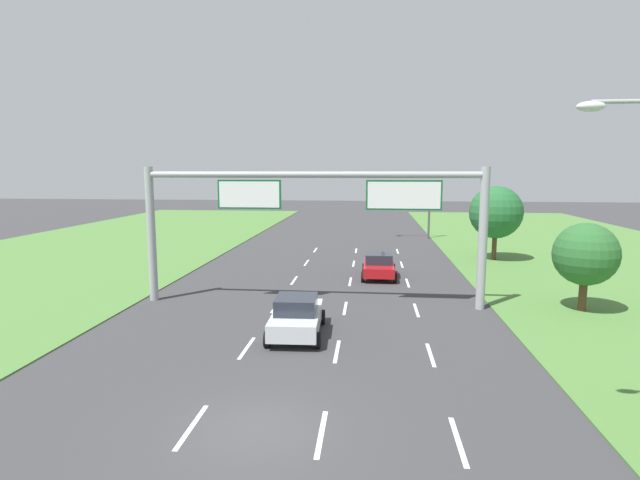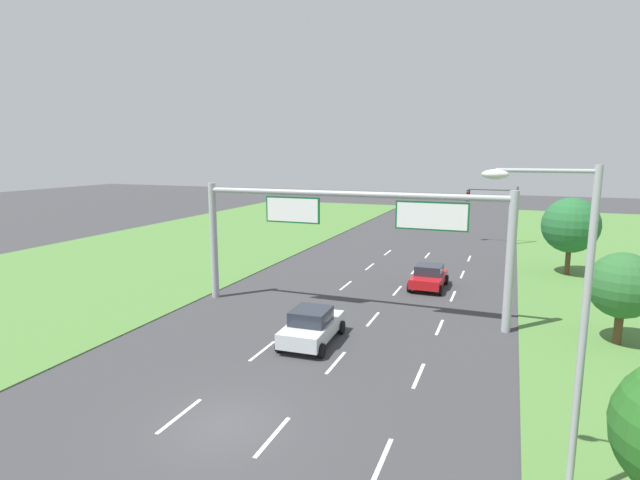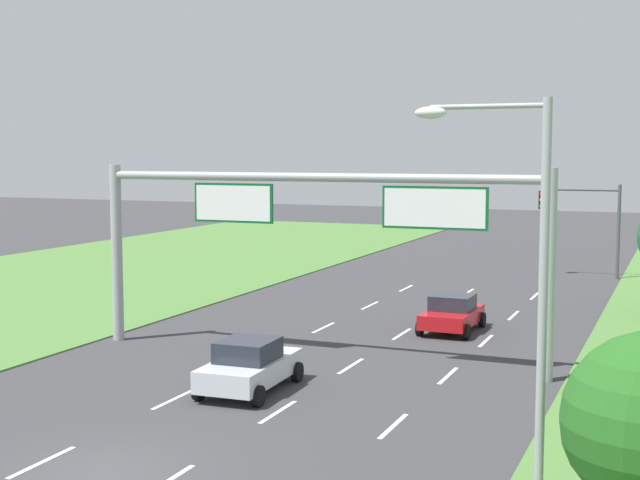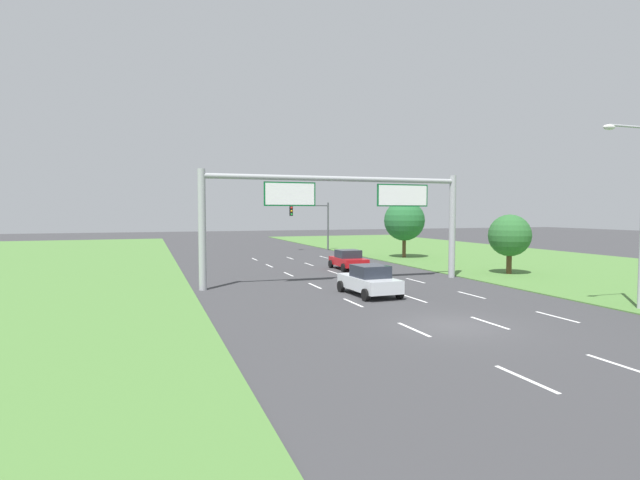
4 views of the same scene
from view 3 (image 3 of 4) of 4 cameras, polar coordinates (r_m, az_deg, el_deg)
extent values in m
plane|color=#38383A|center=(22.23, -13.79, -14.23)|extent=(200.00, 200.00, 0.00)
cube|color=white|center=(23.26, -17.36, -13.41)|extent=(0.14, 2.40, 0.01)
cube|color=white|center=(27.90, -9.32, -10.01)|extent=(0.14, 2.40, 0.01)
cube|color=white|center=(32.97, -3.77, -7.50)|extent=(0.14, 2.40, 0.01)
cube|color=white|center=(38.32, 0.23, -5.63)|extent=(0.14, 2.40, 0.01)
cube|color=white|center=(43.84, 3.22, -4.20)|extent=(0.14, 2.40, 0.01)
cube|color=white|center=(49.47, 5.52, -3.09)|extent=(0.14, 2.40, 0.01)
cube|color=white|center=(26.28, -2.70, -10.92)|extent=(0.14, 2.40, 0.01)
cube|color=white|center=(31.62, 1.98, -8.06)|extent=(0.14, 2.40, 0.01)
cube|color=white|center=(37.16, 5.26, -6.01)|extent=(0.14, 2.40, 0.01)
cube|color=white|center=(42.83, 7.65, -4.48)|extent=(0.14, 2.40, 0.01)
cube|color=white|center=(48.57, 9.48, -3.30)|extent=(0.14, 2.40, 0.01)
cube|color=white|center=(25.05, 4.71, -11.78)|extent=(0.14, 2.40, 0.01)
cube|color=white|center=(30.60, 8.20, -8.58)|extent=(0.14, 2.40, 0.01)
cube|color=white|center=(36.30, 10.57, -6.36)|extent=(0.14, 2.40, 0.01)
cube|color=white|center=(42.08, 12.28, -4.74)|extent=(0.14, 2.40, 0.01)
cube|color=white|center=(47.92, 13.57, -3.51)|extent=(0.14, 2.40, 0.01)
cube|color=red|center=(37.85, 8.44, -4.88)|extent=(1.93, 3.93, 0.60)
cube|color=#232833|center=(37.81, 8.48, -3.95)|extent=(1.70, 1.73, 0.62)
cylinder|color=black|center=(39.49, 7.59, -4.87)|extent=(0.23, 0.64, 0.64)
cylinder|color=black|center=(39.03, 10.34, -5.04)|extent=(0.23, 0.64, 0.64)
cylinder|color=black|center=(36.84, 6.41, -5.62)|extent=(0.23, 0.64, 0.64)
cylinder|color=black|center=(36.34, 9.35, -5.82)|extent=(0.23, 0.64, 0.64)
cube|color=silver|center=(28.41, -4.51, -8.29)|extent=(2.09, 4.27, 0.69)
cube|color=#232833|center=(28.13, -4.64, -7.02)|extent=(1.72, 1.90, 0.65)
cylinder|color=black|center=(30.26, -4.96, -8.09)|extent=(0.24, 0.65, 0.64)
cylinder|color=black|center=(29.49, -1.47, -8.44)|extent=(0.24, 0.65, 0.64)
cylinder|color=black|center=(27.58, -7.76, -9.49)|extent=(0.24, 0.65, 0.64)
cylinder|color=black|center=(26.73, -3.98, -9.94)|extent=(0.24, 0.65, 0.64)
cylinder|color=#9EA0A5|center=(36.25, -12.87, -0.82)|extent=(0.44, 0.44, 7.00)
cylinder|color=#9EA0A5|center=(29.88, 14.43, -2.22)|extent=(0.44, 0.44, 7.00)
cylinder|color=#9EA0A5|center=(31.90, -0.57, 4.04)|extent=(16.80, 0.32, 0.32)
cube|color=#0C5B28|center=(33.31, -5.56, 2.37)|extent=(3.23, 0.12, 1.46)
cube|color=white|center=(33.25, -5.62, 2.37)|extent=(3.07, 0.01, 1.30)
cube|color=#0C5B28|center=(30.45, 7.33, 2.05)|extent=(3.68, 0.12, 1.46)
cube|color=white|center=(30.39, 7.30, 2.04)|extent=(3.52, 0.01, 1.30)
cylinder|color=#47494F|center=(55.42, 18.56, 0.49)|extent=(0.20, 0.20, 5.60)
cylinder|color=#47494F|center=(55.47, 16.32, 3.10)|extent=(4.50, 0.14, 0.14)
cube|color=black|center=(55.79, 14.00, 2.50)|extent=(0.32, 0.36, 1.10)
sphere|color=red|center=(55.57, 13.98, 2.88)|extent=(0.22, 0.22, 0.22)
sphere|color=orange|center=(55.59, 13.97, 2.49)|extent=(0.22, 0.22, 0.22)
sphere|color=green|center=(55.61, 13.96, 2.11)|extent=(0.22, 0.22, 0.22)
cylinder|color=#9EA0A5|center=(17.25, 14.04, -5.37)|extent=(0.18, 0.18, 8.50)
cylinder|color=#9EA0A5|center=(17.15, 10.69, 8.41)|extent=(2.20, 0.10, 0.10)
ellipsoid|color=silver|center=(17.41, 7.11, 8.09)|extent=(0.64, 0.32, 0.24)
camera|label=1|loc=(10.65, -41.51, 0.62)|focal=28.00mm
camera|label=2|loc=(5.93, -25.17, 17.41)|focal=28.00mm
camera|label=4|loc=(24.11, -66.84, -4.83)|focal=28.00mm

